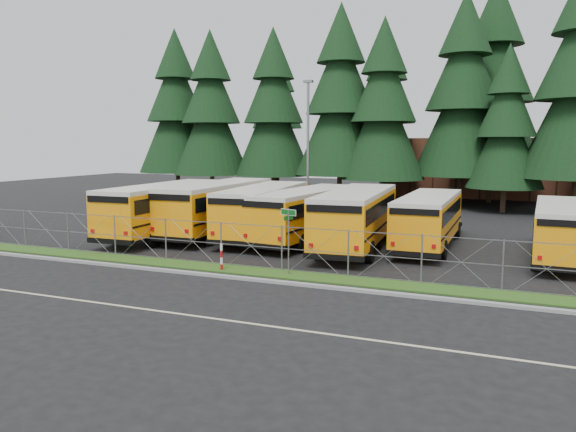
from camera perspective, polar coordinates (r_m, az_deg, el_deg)
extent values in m
plane|color=black|center=(25.18, 2.37, -5.30)|extent=(120.00, 120.00, 0.00)
cube|color=gray|center=(22.36, -0.38, -6.79)|extent=(50.00, 0.25, 0.12)
cube|color=#1F4413|center=(23.63, 0.94, -6.08)|extent=(50.00, 1.40, 0.06)
cube|color=beige|center=(18.14, -6.49, -10.45)|extent=(50.00, 0.12, 0.01)
cube|color=brown|center=(63.17, 20.30, 4.70)|extent=(22.00, 10.00, 6.00)
cylinder|color=gray|center=(23.58, 0.05, -2.70)|extent=(0.06, 0.06, 2.80)
cube|color=#0C5617|center=(23.39, 0.05, 0.38)|extent=(0.76, 0.30, 0.22)
cube|color=white|center=(23.39, 0.05, 0.38)|extent=(0.80, 0.30, 0.26)
cube|color=#0C5617|center=(23.42, 0.05, -0.20)|extent=(0.21, 0.53, 0.18)
cylinder|color=#B20C0C|center=(24.66, -6.78, -4.20)|extent=(0.11, 0.11, 1.20)
cylinder|color=gray|center=(42.51, 2.03, 6.72)|extent=(0.20, 0.20, 10.00)
cube|color=gray|center=(42.74, 2.07, 13.51)|extent=(0.70, 0.35, 0.18)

